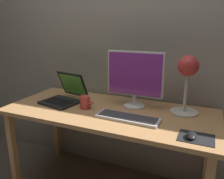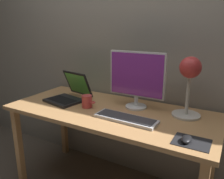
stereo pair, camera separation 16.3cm
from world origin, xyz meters
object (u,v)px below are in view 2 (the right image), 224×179
(laptop, at_px, (70,92))
(keyboard_main, at_px, (126,118))
(desk_lamp, at_px, (190,76))
(mouse, at_px, (187,139))
(coffee_mug, at_px, (87,101))
(monitor, at_px, (137,77))

(laptop, bearing_deg, keyboard_main, -14.91)
(desk_lamp, relative_size, mouse, 4.43)
(laptop, bearing_deg, desk_lamp, 6.77)
(desk_lamp, xyz_separation_m, coffee_mug, (-0.72, -0.20, -0.24))
(laptop, relative_size, mouse, 3.90)
(monitor, xyz_separation_m, mouse, (0.47, -0.37, -0.22))
(keyboard_main, relative_size, mouse, 4.64)
(monitor, relative_size, laptop, 1.18)
(laptop, relative_size, desk_lamp, 0.88)
(monitor, relative_size, desk_lamp, 1.04)
(monitor, bearing_deg, laptop, -170.67)
(keyboard_main, distance_m, laptop, 0.64)
(monitor, distance_m, mouse, 0.64)
(desk_lamp, height_order, coffee_mug, desk_lamp)
(keyboard_main, height_order, desk_lamp, desk_lamp)
(keyboard_main, bearing_deg, laptop, 165.09)
(laptop, bearing_deg, monitor, 9.33)
(monitor, relative_size, mouse, 4.61)
(desk_lamp, bearing_deg, mouse, -77.47)
(keyboard_main, bearing_deg, monitor, 98.48)
(monitor, bearing_deg, keyboard_main, -81.52)
(coffee_mug, bearing_deg, monitor, 28.24)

